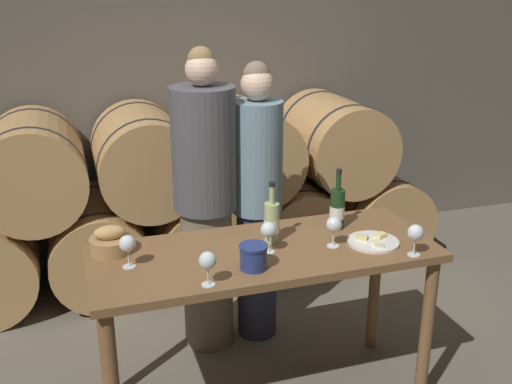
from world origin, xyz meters
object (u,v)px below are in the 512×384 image
(tasting_table, at_px, (264,273))
(wine_glass_far_left, at_px, (127,244))
(wine_bottle_red, at_px, (337,208))
(bread_basket, at_px, (110,242))
(cheese_plate, at_px, (373,241))
(blue_crock, at_px, (253,256))
(wine_glass_far_right, at_px, (416,233))
(person_left, at_px, (206,203))
(person_right, at_px, (257,202))
(wine_glass_center, at_px, (269,231))
(wine_bottle_white, at_px, (272,222))
(wine_glass_right, at_px, (334,225))
(wine_glass_left, at_px, (208,261))

(tasting_table, height_order, wine_glass_far_left, wine_glass_far_left)
(wine_bottle_red, height_order, bread_basket, wine_bottle_red)
(wine_bottle_red, xyz_separation_m, cheese_plate, (0.09, -0.23, -0.10))
(blue_crock, bearing_deg, wine_bottle_red, 29.09)
(cheese_plate, height_order, wine_glass_far_right, wine_glass_far_right)
(person_left, height_order, wine_glass_far_right, person_left)
(wine_bottle_red, bearing_deg, wine_glass_far_right, -63.16)
(person_right, relative_size, cheese_plate, 6.65)
(cheese_plate, height_order, wine_glass_far_left, wine_glass_far_left)
(wine_bottle_red, xyz_separation_m, wine_glass_center, (-0.44, -0.17, 0.00))
(bread_basket, relative_size, wine_glass_center, 1.28)
(wine_bottle_white, relative_size, wine_glass_center, 2.01)
(blue_crock, xyz_separation_m, cheese_plate, (0.64, 0.08, -0.05))
(person_left, distance_m, wine_bottle_red, 0.77)
(wine_bottle_white, distance_m, wine_glass_right, 0.31)
(wine_bottle_red, relative_size, cheese_plate, 1.27)
(wine_glass_right, distance_m, wine_glass_far_right, 0.38)
(person_left, height_order, cheese_plate, person_left)
(blue_crock, height_order, wine_glass_far_right, wine_glass_far_right)
(wine_glass_right, bearing_deg, bread_basket, 165.60)
(wine_glass_left, xyz_separation_m, wine_glass_far_right, (0.99, -0.01, 0.00))
(wine_glass_left, relative_size, wine_glass_right, 1.00)
(wine_glass_far_right, bearing_deg, wine_glass_left, 179.19)
(wine_glass_right, bearing_deg, cheese_plate, -7.82)
(wine_glass_far_left, bearing_deg, wine_bottle_red, 6.40)
(person_left, height_order, blue_crock, person_left)
(tasting_table, xyz_separation_m, wine_glass_left, (-0.34, -0.26, 0.24))
(tasting_table, distance_m, wine_bottle_red, 0.52)
(person_left, xyz_separation_m, person_right, (0.31, 0.00, -0.03))
(person_right, relative_size, wine_glass_far_left, 10.92)
(wine_bottle_red, xyz_separation_m, wine_glass_far_left, (-1.09, -0.12, 0.00))
(cheese_plate, relative_size, wine_glass_far_left, 1.64)
(bread_basket, xyz_separation_m, cheese_plate, (1.24, -0.29, -0.04))
(wine_glass_far_left, bearing_deg, wine_glass_far_right, -12.59)
(bread_basket, bearing_deg, wine_bottle_red, -3.09)
(cheese_plate, bearing_deg, wine_glass_left, -169.32)
(bread_basket, distance_m, wine_glass_far_right, 1.44)
(wine_bottle_red, bearing_deg, person_right, 118.65)
(person_left, relative_size, blue_crock, 13.55)
(wine_bottle_red, xyz_separation_m, wine_glass_right, (-0.11, -0.20, 0.00))
(cheese_plate, xyz_separation_m, wine_glass_far_right, (0.12, -0.18, 0.10))
(person_left, bearing_deg, wine_glass_right, -56.36)
(person_right, bearing_deg, wine_bottle_red, -61.35)
(cheese_plate, xyz_separation_m, wine_glass_far_left, (-1.18, 0.11, 0.10))
(wine_glass_far_left, height_order, wine_glass_center, same)
(wine_bottle_white, bearing_deg, wine_glass_far_left, -174.55)
(person_right, distance_m, wine_glass_center, 0.70)
(blue_crock, height_order, wine_glass_left, wine_glass_left)
(wine_bottle_white, distance_m, wine_glass_far_right, 0.69)
(person_left, distance_m, wine_bottle_white, 0.60)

